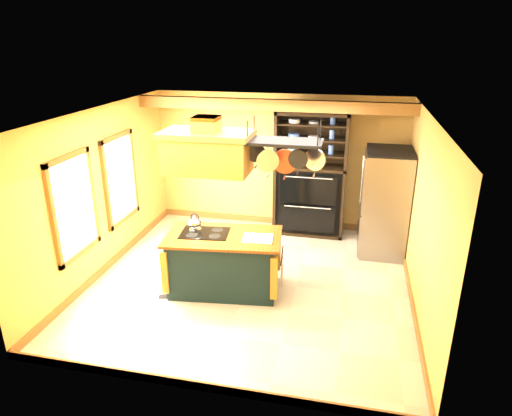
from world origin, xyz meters
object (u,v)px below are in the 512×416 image
at_px(range_hood, 207,150).
at_px(refrigerator, 384,205).
at_px(pot_rack, 285,149).
at_px(kitchen_island, 224,262).
at_px(hutch, 310,188).

height_order(range_hood, refrigerator, range_hood).
height_order(pot_rack, refrigerator, pot_rack).
relative_size(pot_rack, refrigerator, 0.60).
bearing_deg(pot_rack, refrigerator, 51.22).
distance_m(kitchen_island, hutch, 2.79).
relative_size(kitchen_island, pot_rack, 1.65).
bearing_deg(pot_rack, hutch, 86.90).
distance_m(kitchen_island, refrigerator, 3.13).
distance_m(refrigerator, hutch, 1.53).
distance_m(range_hood, refrigerator, 3.51).
height_order(kitchen_island, refrigerator, refrigerator).
bearing_deg(hutch, kitchen_island, -112.31).
relative_size(pot_rack, hutch, 0.46).
distance_m(pot_rack, hutch, 2.88).
xyz_separation_m(pot_rack, refrigerator, (1.53, 1.90, -1.38)).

